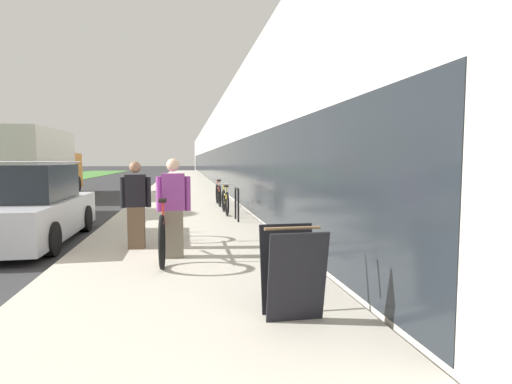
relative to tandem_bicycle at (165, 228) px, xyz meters
name	(u,v)px	position (x,y,z in m)	size (l,w,h in m)	color
sidewalk_slab	(183,185)	(0.28, 19.21, -0.47)	(3.77, 70.00, 0.11)	#BCB5A5
storefront_facade	(264,152)	(7.19, 27.21, 1.84)	(10.01, 70.00, 4.73)	#BCB7AD
lawn_strip	(20,184)	(-10.86, 23.21, -0.50)	(5.63, 70.00, 0.03)	#478438
tandem_bicycle	(165,228)	(0.00, 0.00, 0.00)	(0.52, 2.90, 0.98)	black
person_rider	(174,208)	(0.15, -0.37, 0.38)	(0.53, 0.21, 1.57)	#756B5B
person_bystander	(136,205)	(-0.51, 0.41, 0.35)	(0.52, 0.20, 1.52)	brown
bike_rack_hoop	(237,201)	(1.64, 3.29, 0.10)	(0.05, 0.60, 0.84)	black
cruiser_bike_nearest	(225,201)	(1.48, 4.64, -0.05)	(0.52, 1.64, 0.85)	black
cruiser_bike_middle	(218,194)	(1.48, 6.91, -0.03)	(0.52, 1.76, 0.90)	black
sandwich_board_sign	(292,272)	(1.35, -3.05, 0.04)	(0.56, 0.56, 0.90)	black
parked_sedan_curbside	(28,209)	(-2.72, 1.73, 0.18)	(1.79, 4.07, 1.63)	silver
moving_truck	(35,164)	(-6.10, 12.16, 0.97)	(2.42, 6.99, 2.95)	orange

